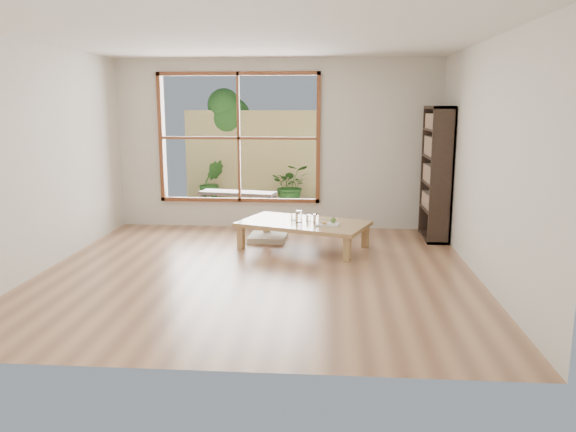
{
  "coord_description": "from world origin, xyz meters",
  "views": [
    {
      "loc": [
        0.84,
        -6.24,
        1.91
      ],
      "look_at": [
        0.31,
        0.57,
        0.55
      ],
      "focal_mm": 35.0,
      "sensor_mm": 36.0,
      "label": 1
    }
  ],
  "objects_px": {
    "food_tray": "(328,223)",
    "garden_bench": "(238,195)",
    "low_table": "(304,225)",
    "bookshelf": "(436,173)"
  },
  "relations": [
    {
      "from": "garden_bench",
      "to": "food_tray",
      "type": "bearing_deg",
      "value": -44.97
    },
    {
      "from": "food_tray",
      "to": "garden_bench",
      "type": "relative_size",
      "value": 0.24
    },
    {
      "from": "low_table",
      "to": "garden_bench",
      "type": "xyz_separation_m",
      "value": [
        -1.24,
        2.1,
        0.06
      ]
    },
    {
      "from": "low_table",
      "to": "bookshelf",
      "type": "distance_m",
      "value": 2.09
    },
    {
      "from": "low_table",
      "to": "bookshelf",
      "type": "relative_size",
      "value": 1.0
    },
    {
      "from": "low_table",
      "to": "bookshelf",
      "type": "height_order",
      "value": "bookshelf"
    },
    {
      "from": "food_tray",
      "to": "bookshelf",
      "type": "bearing_deg",
      "value": 36.59
    },
    {
      "from": "low_table",
      "to": "garden_bench",
      "type": "height_order",
      "value": "garden_bench"
    },
    {
      "from": "bookshelf",
      "to": "garden_bench",
      "type": "bearing_deg",
      "value": 156.17
    },
    {
      "from": "food_tray",
      "to": "garden_bench",
      "type": "distance_m",
      "value": 2.76
    }
  ]
}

